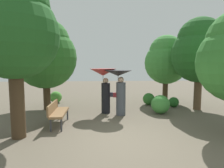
{
  "coord_description": "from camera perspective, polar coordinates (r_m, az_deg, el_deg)",
  "views": [
    {
      "loc": [
        -0.65,
        -5.23,
        2.17
      ],
      "look_at": [
        0.0,
        3.61,
        1.27
      ],
      "focal_mm": 30.19,
      "sensor_mm": 36.0,
      "label": 1
    }
  ],
  "objects": [
    {
      "name": "ground_plane",
      "position": [
        5.7,
        2.79,
        -16.55
      ],
      "size": [
        40.0,
        40.0,
        0.0
      ],
      "primitive_type": "plane",
      "color": "brown"
    },
    {
      "name": "person_left",
      "position": [
        8.38,
        -2.44,
        0.99
      ],
      "size": [
        1.17,
        1.17,
        2.0
      ],
      "rotation": [
        0.0,
        0.0,
        1.53
      ],
      "color": "black",
      "rests_on": "ground"
    },
    {
      "name": "person_right",
      "position": [
        8.06,
        2.21,
        0.15
      ],
      "size": [
        1.19,
        1.19,
        1.94
      ],
      "rotation": [
        0.0,
        0.0,
        1.53
      ],
      "color": "#474C56",
      "rests_on": "ground"
    },
    {
      "name": "park_bench",
      "position": [
        7.1,
        -16.23,
        -7.91
      ],
      "size": [
        0.51,
        1.51,
        0.83
      ],
      "rotation": [
        0.0,
        0.0,
        1.58
      ],
      "color": "#38383D",
      "rests_on": "ground"
    },
    {
      "name": "tree_near_left",
      "position": [
        6.21,
        -27.7,
        15.37
      ],
      "size": [
        2.56,
        2.56,
        4.86
      ],
      "color": "#42301E",
      "rests_on": "ground"
    },
    {
      "name": "tree_mid_left",
      "position": [
        9.58,
        -19.52,
        8.82
      ],
      "size": [
        2.95,
        2.95,
        4.36
      ],
      "color": "#42301E",
      "rests_on": "ground"
    },
    {
      "name": "tree_mid_right",
      "position": [
        11.39,
        16.06,
        7.14
      ],
      "size": [
        2.45,
        2.45,
        3.87
      ],
      "color": "#42301E",
      "rests_on": "ground"
    },
    {
      "name": "tree_far_back",
      "position": [
        9.98,
        24.99,
        9.27
      ],
      "size": [
        2.64,
        2.64,
        4.4
      ],
      "color": "brown",
      "rests_on": "ground"
    },
    {
      "name": "bush_path_left",
      "position": [
        8.72,
        14.45,
        -5.98
      ],
      "size": [
        0.83,
        0.83,
        0.83
      ],
      "primitive_type": "sphere",
      "color": "#428C3D",
      "rests_on": "ground"
    },
    {
      "name": "bush_path_right",
      "position": [
        10.46,
        11.07,
        -4.46
      ],
      "size": [
        0.64,
        0.64,
        0.64
      ],
      "primitive_type": "sphere",
      "color": "#2D6B28",
      "rests_on": "ground"
    },
    {
      "name": "bush_behind_bench",
      "position": [
        11.24,
        -16.64,
        -3.83
      ],
      "size": [
        0.67,
        0.67,
        0.67
      ],
      "primitive_type": "sphere",
      "color": "#4C9338",
      "rests_on": "ground"
    },
    {
      "name": "bush_far_side",
      "position": [
        10.2,
        18.18,
        -5.26
      ],
      "size": [
        0.52,
        0.52,
        0.52
      ],
      "primitive_type": "sphere",
      "color": "#235B23",
      "rests_on": "ground"
    }
  ]
}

